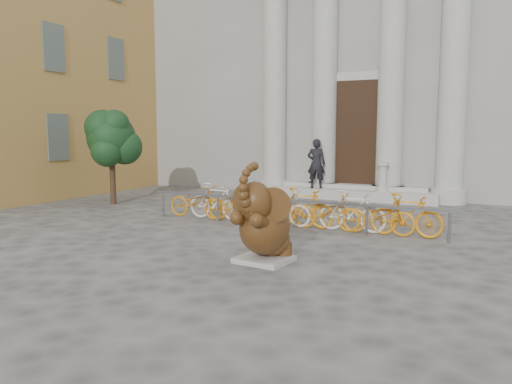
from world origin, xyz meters
The scene contains 9 objects.
ground centered at (0.00, 0.00, 0.00)m, with size 80.00×80.00×0.00m, color #474442.
classical_building centered at (0.00, 14.93, 5.98)m, with size 22.00×10.70×12.00m.
entrance_steps centered at (0.00, 9.40, 0.18)m, with size 6.00×1.20×0.36m, color #A8A59E.
ochre_building centered at (-13.00, 6.00, 6.00)m, with size 8.00×14.00×12.00m, color #B68946.
elephant_statue centered at (0.92, 0.22, 0.68)m, with size 1.24×1.42×1.86m.
bike_rack centered at (0.02, 3.68, 0.50)m, with size 8.00×0.53×1.00m.
tree centered at (-6.70, 4.63, 2.16)m, with size 1.78×1.63×3.09m.
pedestrian centered at (-1.22, 9.05, 1.25)m, with size 0.65×0.43×1.78m, color black.
balustrade_post centered at (1.15, 9.10, 0.82)m, with size 0.40×0.40×0.99m.
Camera 1 is at (4.82, -7.89, 2.42)m, focal length 35.00 mm.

